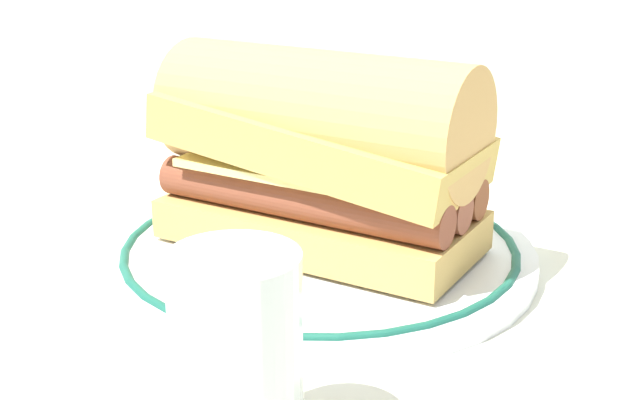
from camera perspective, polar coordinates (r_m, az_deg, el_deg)
ground_plane at (r=0.60m, az=2.52°, el=-3.69°), size 1.50×1.50×0.00m
plate at (r=0.59m, az=0.00°, el=-3.42°), size 0.29×0.29×0.01m
sausage_sandwich at (r=0.56m, az=0.00°, el=3.29°), size 0.23×0.17×0.13m
drinking_glass at (r=0.38m, az=-5.46°, el=-11.06°), size 0.06×0.06×0.10m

